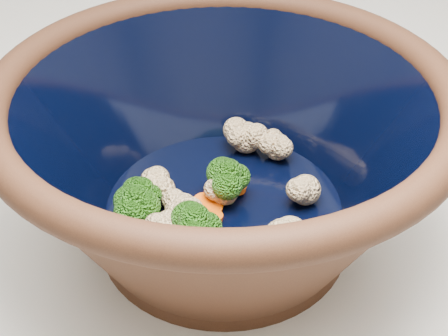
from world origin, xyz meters
The scene contains 2 objects.
mixing_bowl centered at (-0.08, -0.10, 0.99)m, with size 0.49×0.49×0.17m.
vegetable_pile centered at (-0.10, -0.11, 0.96)m, with size 0.19×0.19×0.05m.
Camera 1 is at (-0.20, -0.52, 1.31)m, focal length 50.00 mm.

